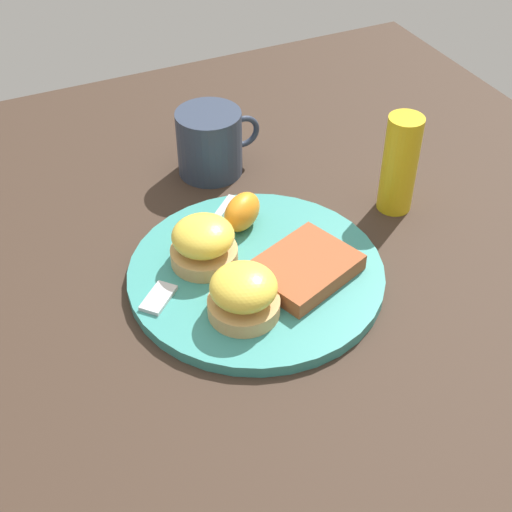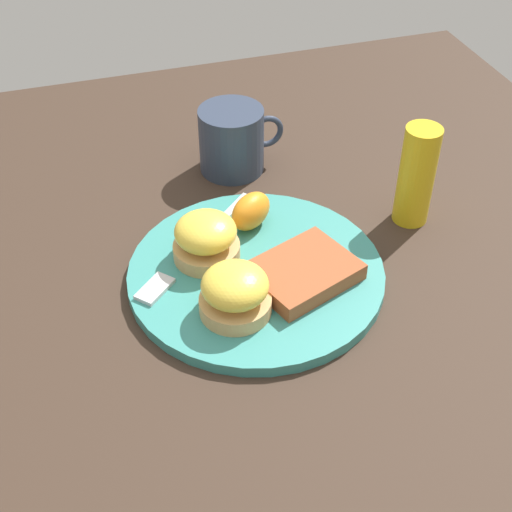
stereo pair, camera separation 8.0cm
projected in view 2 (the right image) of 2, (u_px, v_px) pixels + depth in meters
ground_plane at (256, 278)px, 0.82m from camera, size 1.10×1.10×0.00m
plate at (256, 274)px, 0.82m from camera, size 0.29×0.29×0.01m
sandwich_benedict_left at (206, 238)px, 0.81m from camera, size 0.08×0.08×0.06m
sandwich_benedict_right at (235, 292)px, 0.74m from camera, size 0.08×0.08×0.06m
hashbrown_patty at (303, 272)px, 0.79m from camera, size 0.14×0.12×0.02m
orange_wedge at (251, 211)px, 0.86m from camera, size 0.07×0.06×0.04m
fork at (192, 251)px, 0.83m from camera, size 0.18×0.17×0.00m
cup at (232, 140)px, 0.96m from camera, size 0.12×0.09×0.09m
condiment_bottle at (416, 176)px, 0.86m from camera, size 0.04×0.04×0.13m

